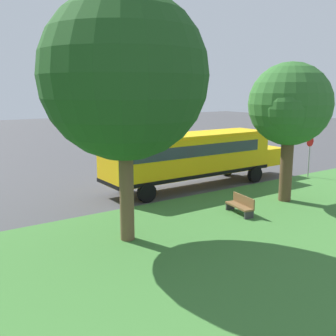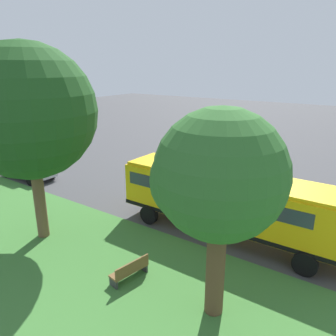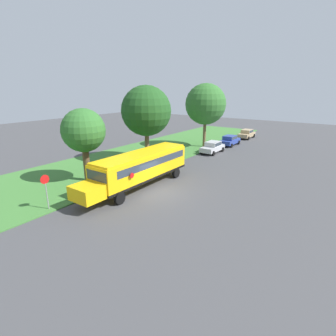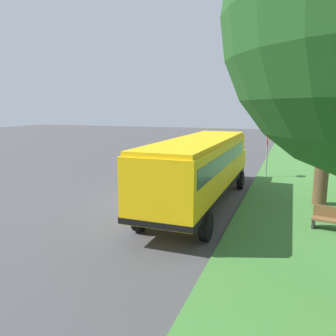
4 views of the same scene
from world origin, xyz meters
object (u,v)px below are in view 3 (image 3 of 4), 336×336
car_tan_furthest (247,133)px  park_bench (112,167)px  oak_tree_beside_bus (84,131)px  oak_tree_roadside_mid (147,110)px  car_silver_nearest (213,147)px  stop_sign (46,188)px  car_blue_middle (230,140)px  oak_tree_far_end (205,103)px  school_bus (140,166)px

car_tan_furthest → park_bench: 28.49m
car_tan_furthest → oak_tree_beside_bus: bearing=-98.6°
oak_tree_beside_bus → oak_tree_roadside_mid: bearing=90.5°
car_silver_nearest → stop_sign: bearing=-94.4°
car_blue_middle → oak_tree_far_end: (-2.96, -3.37, 5.70)m
school_bus → oak_tree_roadside_mid: bearing=125.9°
car_silver_nearest → oak_tree_roadside_mid: (-4.80, -8.48, 5.31)m
car_silver_nearest → oak_tree_beside_bus: bearing=-105.0°
school_bus → oak_tree_far_end: 19.49m
car_silver_nearest → car_blue_middle: same height
car_blue_middle → car_tan_furthest: size_ratio=1.00×
car_tan_furthest → park_bench: (-4.96, -28.05, -0.40)m
car_blue_middle → car_silver_nearest: bearing=-90.0°
oak_tree_beside_bus → stop_sign: size_ratio=2.55×
stop_sign → oak_tree_beside_bus: bearing=116.2°
oak_tree_beside_bus → stop_sign: bearing=-63.8°
car_tan_furthest → oak_tree_far_end: oak_tree_far_end is taller
stop_sign → oak_tree_roadside_mid: bearing=101.2°
oak_tree_beside_bus → park_bench: bearing=93.9°
car_silver_nearest → park_bench: (-4.96, -14.33, -0.40)m
car_blue_middle → oak_tree_far_end: oak_tree_far_end is taller
car_tan_furthest → oak_tree_far_end: 12.76m
oak_tree_beside_bus → park_bench: size_ratio=4.21×
oak_tree_beside_bus → park_bench: (-0.23, 3.32, -4.40)m
car_blue_middle → stop_sign: 29.72m
stop_sign → oak_tree_far_end: bearing=92.5°
oak_tree_roadside_mid → park_bench: (-0.15, -5.85, -5.71)m
stop_sign → car_tan_furthest: bearing=87.2°
car_blue_middle → car_tan_furthest: bearing=90.0°
school_bus → oak_tree_roadside_mid: 10.09m
school_bus → oak_tree_far_end: oak_tree_far_end is taller
oak_tree_beside_bus → oak_tree_roadside_mid: (-0.07, 9.16, 1.31)m
car_tan_furthest → stop_sign: stop_sign is taller
stop_sign → park_bench: bearing=108.8°
car_silver_nearest → car_tan_furthest: size_ratio=1.00×
school_bus → oak_tree_roadside_mid: size_ratio=1.36×
car_blue_middle → park_bench: (-4.96, -20.40, -0.40)m
oak_tree_roadside_mid → car_tan_furthest: bearing=77.8°
oak_tree_roadside_mid → oak_tree_far_end: bearing=80.7°
school_bus → park_bench: school_bus is taller
school_bus → car_blue_middle: school_bus is taller
stop_sign → park_bench: 9.86m
car_silver_nearest → oak_tree_beside_bus: size_ratio=0.63×
school_bus → car_tan_furthest: 29.64m
oak_tree_far_end → park_bench: bearing=-96.7°
car_blue_middle → oak_tree_beside_bus: oak_tree_beside_bus is taller
oak_tree_beside_bus → park_bench: 5.52m
oak_tree_beside_bus → oak_tree_roadside_mid: 9.26m
oak_tree_roadside_mid → oak_tree_beside_bus: bearing=-89.5°
car_tan_furthest → oak_tree_beside_bus: size_ratio=0.63×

